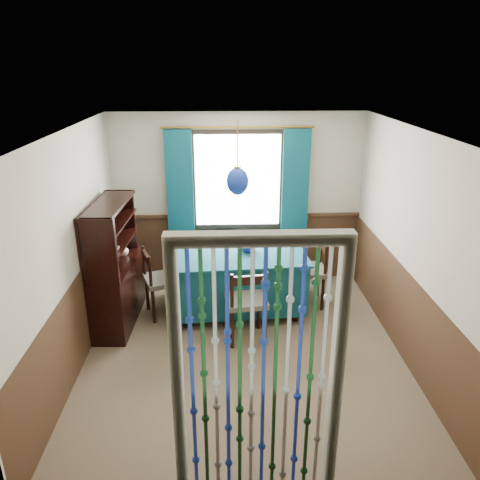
{
  "coord_description": "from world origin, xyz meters",
  "views": [
    {
      "loc": [
        -0.22,
        -4.55,
        3.14
      ],
      "look_at": [
        -0.02,
        0.68,
        1.13
      ],
      "focal_mm": 35.0,
      "sensor_mm": 36.0,
      "label": 1
    }
  ],
  "objects_px": {
    "dining_table": "(238,275)",
    "sideboard": "(116,281)",
    "chair_near": "(246,302)",
    "chair_right": "(310,271)",
    "chair_left": "(160,280)",
    "vase_sideboard": "(123,249)",
    "vase_table": "(248,243)",
    "chair_far": "(232,254)",
    "bowl_shelf": "(111,250)",
    "pendant_lamp": "(237,181)"
  },
  "relations": [
    {
      "from": "dining_table",
      "to": "sideboard",
      "type": "distance_m",
      "value": 1.57
    },
    {
      "from": "chair_near",
      "to": "chair_right",
      "type": "height_order",
      "value": "chair_near"
    },
    {
      "from": "chair_left",
      "to": "chair_right",
      "type": "height_order",
      "value": "chair_right"
    },
    {
      "from": "sideboard",
      "to": "vase_sideboard",
      "type": "distance_m",
      "value": 0.43
    },
    {
      "from": "vase_sideboard",
      "to": "vase_table",
      "type": "bearing_deg",
      "value": -0.22
    },
    {
      "from": "vase_table",
      "to": "chair_far",
      "type": "bearing_deg",
      "value": 103.43
    },
    {
      "from": "chair_right",
      "to": "dining_table",
      "type": "bearing_deg",
      "value": 95.81
    },
    {
      "from": "dining_table",
      "to": "bowl_shelf",
      "type": "relative_size",
      "value": 8.53
    },
    {
      "from": "chair_far",
      "to": "pendant_lamp",
      "type": "distance_m",
      "value": 1.52
    },
    {
      "from": "vase_table",
      "to": "vase_sideboard",
      "type": "height_order",
      "value": "vase_table"
    },
    {
      "from": "chair_near",
      "to": "bowl_shelf",
      "type": "height_order",
      "value": "bowl_shelf"
    },
    {
      "from": "chair_right",
      "to": "chair_left",
      "type": "bearing_deg",
      "value": 97.47
    },
    {
      "from": "chair_right",
      "to": "vase_table",
      "type": "bearing_deg",
      "value": 96.98
    },
    {
      "from": "bowl_shelf",
      "to": "pendant_lamp",
      "type": "bearing_deg",
      "value": 22.06
    },
    {
      "from": "dining_table",
      "to": "vase_sideboard",
      "type": "relative_size",
      "value": 10.87
    },
    {
      "from": "chair_far",
      "to": "sideboard",
      "type": "height_order",
      "value": "sideboard"
    },
    {
      "from": "sideboard",
      "to": "pendant_lamp",
      "type": "relative_size",
      "value": 1.72
    },
    {
      "from": "chair_left",
      "to": "bowl_shelf",
      "type": "xyz_separation_m",
      "value": [
        -0.47,
        -0.46,
        0.62
      ]
    },
    {
      "from": "vase_table",
      "to": "vase_sideboard",
      "type": "relative_size",
      "value": 1.29
    },
    {
      "from": "dining_table",
      "to": "vase_sideboard",
      "type": "xyz_separation_m",
      "value": [
        -1.48,
        -0.0,
        0.4
      ]
    },
    {
      "from": "dining_table",
      "to": "chair_near",
      "type": "relative_size",
      "value": 1.9
    },
    {
      "from": "chair_right",
      "to": "bowl_shelf",
      "type": "relative_size",
      "value": 4.4
    },
    {
      "from": "chair_far",
      "to": "chair_near",
      "type": "bearing_deg",
      "value": 81.72
    },
    {
      "from": "vase_table",
      "to": "bowl_shelf",
      "type": "xyz_separation_m",
      "value": [
        -1.61,
        -0.59,
        0.17
      ]
    },
    {
      "from": "pendant_lamp",
      "to": "vase_sideboard",
      "type": "height_order",
      "value": "pendant_lamp"
    },
    {
      "from": "chair_near",
      "to": "pendant_lamp",
      "type": "height_order",
      "value": "pendant_lamp"
    },
    {
      "from": "vase_sideboard",
      "to": "chair_far",
      "type": "bearing_deg",
      "value": 29.1
    },
    {
      "from": "chair_right",
      "to": "vase_table",
      "type": "xyz_separation_m",
      "value": [
        -0.86,
        -0.08,
        0.44
      ]
    },
    {
      "from": "chair_right",
      "to": "vase_table",
      "type": "relative_size",
      "value": 4.34
    },
    {
      "from": "pendant_lamp",
      "to": "vase_table",
      "type": "distance_m",
      "value": 0.83
    },
    {
      "from": "pendant_lamp",
      "to": "vase_sideboard",
      "type": "bearing_deg",
      "value": -179.95
    },
    {
      "from": "chair_right",
      "to": "bowl_shelf",
      "type": "height_order",
      "value": "bowl_shelf"
    },
    {
      "from": "chair_near",
      "to": "vase_table",
      "type": "bearing_deg",
      "value": 78.9
    },
    {
      "from": "chair_left",
      "to": "bowl_shelf",
      "type": "relative_size",
      "value": 4.36
    },
    {
      "from": "pendant_lamp",
      "to": "vase_table",
      "type": "xyz_separation_m",
      "value": [
        0.13,
        -0.01,
        -0.82
      ]
    },
    {
      "from": "vase_table",
      "to": "vase_sideboard",
      "type": "distance_m",
      "value": 1.61
    },
    {
      "from": "sideboard",
      "to": "bowl_shelf",
      "type": "bearing_deg",
      "value": -76.32
    },
    {
      "from": "dining_table",
      "to": "vase_table",
      "type": "distance_m",
      "value": 0.48
    },
    {
      "from": "chair_near",
      "to": "chair_right",
      "type": "bearing_deg",
      "value": 36.33
    },
    {
      "from": "sideboard",
      "to": "vase_table",
      "type": "relative_size",
      "value": 7.38
    },
    {
      "from": "vase_sideboard",
      "to": "dining_table",
      "type": "bearing_deg",
      "value": 0.05
    },
    {
      "from": "dining_table",
      "to": "chair_near",
      "type": "bearing_deg",
      "value": -88.5
    },
    {
      "from": "vase_table",
      "to": "bowl_shelf",
      "type": "relative_size",
      "value": 1.02
    },
    {
      "from": "dining_table",
      "to": "sideboard",
      "type": "bearing_deg",
      "value": -173.25
    },
    {
      "from": "chair_near",
      "to": "sideboard",
      "type": "xyz_separation_m",
      "value": [
        -1.61,
        0.49,
        0.06
      ]
    },
    {
      "from": "chair_near",
      "to": "vase_table",
      "type": "relative_size",
      "value": 4.42
    },
    {
      "from": "dining_table",
      "to": "chair_right",
      "type": "bearing_deg",
      "value": 0.41
    },
    {
      "from": "chair_near",
      "to": "vase_sideboard",
      "type": "height_order",
      "value": "vase_sideboard"
    },
    {
      "from": "chair_far",
      "to": "chair_left",
      "type": "bearing_deg",
      "value": 31.1
    },
    {
      "from": "dining_table",
      "to": "chair_right",
      "type": "distance_m",
      "value": 0.99
    }
  ]
}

